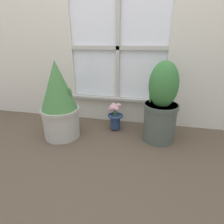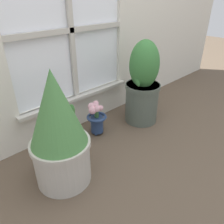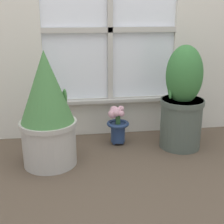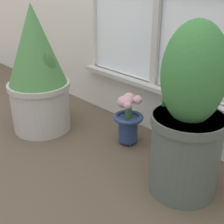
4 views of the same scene
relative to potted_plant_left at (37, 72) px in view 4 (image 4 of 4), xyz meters
The scene contains 4 objects.
ground_plane 0.58m from the potted_plant_left, 21.55° to the right, with size 10.00×10.00×0.00m, color brown.
potted_plant_left is the anchor object (origin of this frame).
potted_plant_right 0.89m from the potted_plant_left, ahead, with size 0.29×0.29×0.70m.
flower_vase 0.55m from the potted_plant_left, 27.03° to the left, with size 0.16×0.16×0.27m.
Camera 4 is at (1.01, -0.65, 0.85)m, focal length 50.00 mm.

